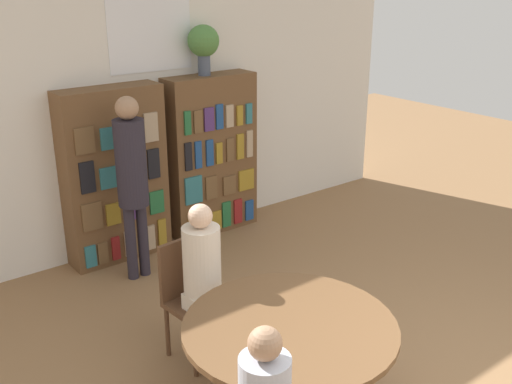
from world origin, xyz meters
TOP-DOWN VIEW (x-y plane):
  - wall_back at (0.00, 3.95)m, footprint 6.40×0.07m
  - bookshelf_left at (-0.56, 3.76)m, footprint 1.01×0.34m
  - bookshelf_right at (0.56, 3.76)m, footprint 1.01×0.34m
  - flower_vase at (0.51, 3.76)m, footprint 0.32×0.32m
  - reading_table at (-0.76, 0.91)m, footprint 1.33×1.33m
  - chair_left_side at (-0.85, 1.91)m, footprint 0.44×0.44m
  - seated_reader_left at (-0.84, 1.73)m, footprint 0.30×0.39m
  - librarian_standing at (-0.62, 3.26)m, footprint 0.28×0.55m

SIDE VIEW (x-z plane):
  - chair_left_side at x=-0.85m, z-range 0.06..0.97m
  - reading_table at x=-0.76m, z-range 0.25..0.97m
  - seated_reader_left at x=-0.84m, z-range 0.09..1.34m
  - bookshelf_right at x=0.56m, z-range 0.00..1.72m
  - bookshelf_left at x=-0.56m, z-range 0.00..1.73m
  - librarian_standing at x=-0.62m, z-range 0.19..1.92m
  - wall_back at x=0.00m, z-range 0.01..3.01m
  - flower_vase at x=0.51m, z-range 1.80..2.31m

